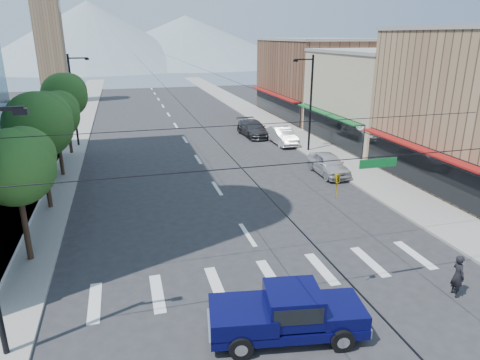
{
  "coord_description": "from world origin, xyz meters",
  "views": [
    {
      "loc": [
        -6.16,
        -14.9,
        10.63
      ],
      "look_at": [
        -0.21,
        6.85,
        3.0
      ],
      "focal_mm": 32.0,
      "sensor_mm": 36.0,
      "label": 1
    }
  ],
  "objects_px": {
    "parked_car_near": "(329,164)",
    "parked_car_mid": "(282,136)",
    "parked_car_far": "(253,129)",
    "pedestrian": "(458,276)",
    "pickup_truck": "(286,313)"
  },
  "relations": [
    {
      "from": "parked_car_near",
      "to": "parked_car_mid",
      "type": "bearing_deg",
      "value": 91.65
    },
    {
      "from": "parked_car_near",
      "to": "parked_car_far",
      "type": "xyz_separation_m",
      "value": [
        -1.77,
        14.85,
        -0.0
      ]
    },
    {
      "from": "pedestrian",
      "to": "parked_car_far",
      "type": "height_order",
      "value": "pedestrian"
    },
    {
      "from": "pickup_truck",
      "to": "parked_car_far",
      "type": "bearing_deg",
      "value": 84.24
    },
    {
      "from": "pedestrian",
      "to": "parked_car_mid",
      "type": "distance_m",
      "value": 27.6
    },
    {
      "from": "parked_car_mid",
      "to": "parked_car_far",
      "type": "bearing_deg",
      "value": 112.04
    },
    {
      "from": "pickup_truck",
      "to": "pedestrian",
      "type": "relative_size",
      "value": 3.18
    },
    {
      "from": "parked_car_mid",
      "to": "pickup_truck",
      "type": "bearing_deg",
      "value": -111.24
    },
    {
      "from": "pickup_truck",
      "to": "pedestrian",
      "type": "distance_m",
      "value": 8.05
    },
    {
      "from": "parked_car_near",
      "to": "parked_car_mid",
      "type": "height_order",
      "value": "parked_car_near"
    },
    {
      "from": "pickup_truck",
      "to": "parked_car_mid",
      "type": "relative_size",
      "value": 1.16
    },
    {
      "from": "parked_car_mid",
      "to": "parked_car_far",
      "type": "relative_size",
      "value": 0.88
    },
    {
      "from": "pickup_truck",
      "to": "parked_car_near",
      "type": "height_order",
      "value": "pickup_truck"
    },
    {
      "from": "parked_car_near",
      "to": "pedestrian",
      "type": "bearing_deg",
      "value": -96.18
    },
    {
      "from": "pedestrian",
      "to": "parked_car_mid",
      "type": "bearing_deg",
      "value": 3.93
    }
  ]
}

